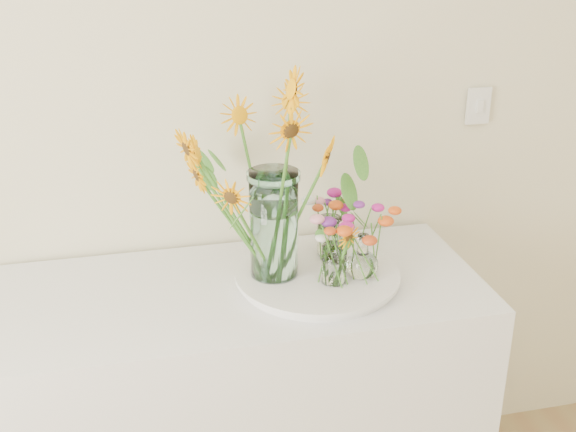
# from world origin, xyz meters

# --- Properties ---
(counter) EXTENTS (1.40, 0.60, 0.90)m
(counter) POSITION_xyz_m (-0.13, 1.93, 0.45)
(counter) COLOR white
(counter) RESTS_ON ground_plane
(tray) EXTENTS (0.45, 0.45, 0.02)m
(tray) POSITION_xyz_m (0.10, 1.92, 0.91)
(tray) COLOR white
(tray) RESTS_ON counter
(mason_jar) EXTENTS (0.15, 0.15, 0.32)m
(mason_jar) POSITION_xyz_m (-0.02, 1.94, 1.08)
(mason_jar) COLOR #C4FCF8
(mason_jar) RESTS_ON tray
(sunflower_bouquet) EXTENTS (0.89, 0.89, 0.58)m
(sunflower_bouquet) POSITION_xyz_m (-0.02, 1.94, 1.22)
(sunflower_bouquet) COLOR #FAA105
(sunflower_bouquet) RESTS_ON tray
(small_vase_a) EXTENTS (0.08, 0.08, 0.12)m
(small_vase_a) POSITION_xyz_m (0.13, 1.85, 0.98)
(small_vase_a) COLOR white
(small_vase_a) RESTS_ON tray
(wildflower_posy_a) EXTENTS (0.18, 0.18, 0.21)m
(wildflower_posy_a) POSITION_xyz_m (0.13, 1.85, 1.03)
(wildflower_posy_a) COLOR #DB4E13
(wildflower_posy_a) RESTS_ON tray
(small_vase_b) EXTENTS (0.10, 0.10, 0.13)m
(small_vase_b) POSITION_xyz_m (0.22, 1.87, 0.99)
(small_vase_b) COLOR white
(small_vase_b) RESTS_ON tray
(wildflower_posy_b) EXTENTS (0.22, 0.22, 0.22)m
(wildflower_posy_b) POSITION_xyz_m (0.22, 1.87, 1.04)
(wildflower_posy_b) COLOR #DB4E13
(wildflower_posy_b) RESTS_ON tray
(small_vase_c) EXTENTS (0.09, 0.09, 0.13)m
(small_vase_c) POSITION_xyz_m (0.17, 2.02, 0.99)
(small_vase_c) COLOR white
(small_vase_c) RESTS_ON tray
(wildflower_posy_c) EXTENTS (0.21, 0.21, 0.22)m
(wildflower_posy_c) POSITION_xyz_m (0.17, 2.02, 1.03)
(wildflower_posy_c) COLOR #DB4E13
(wildflower_posy_c) RESTS_ON tray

